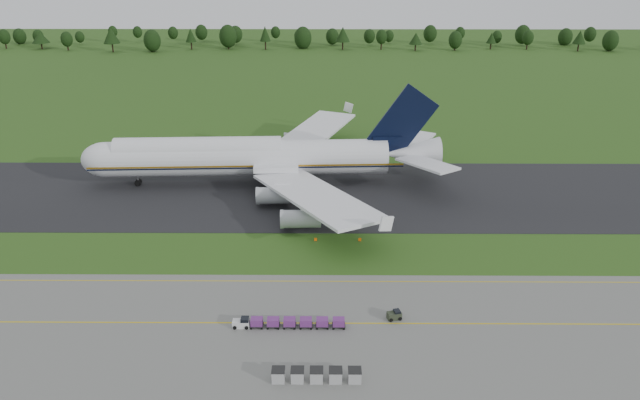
{
  "coord_description": "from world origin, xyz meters",
  "views": [
    {
      "loc": [
        1.02,
        -98.47,
        51.46
      ],
      "look_at": [
        0.36,
        2.0,
        9.39
      ],
      "focal_mm": 35.0,
      "sensor_mm": 36.0,
      "label": 1
    }
  ],
  "objects_px": {
    "uld_row": "(317,375)",
    "edge_markers": "(338,240)",
    "baggage_train": "(287,322)",
    "utility_cart": "(394,316)",
    "aircraft": "(254,157)"
  },
  "relations": [
    {
      "from": "utility_cart",
      "to": "edge_markers",
      "type": "relative_size",
      "value": 0.26
    },
    {
      "from": "utility_cart",
      "to": "edge_markers",
      "type": "distance_m",
      "value": 26.8
    },
    {
      "from": "baggage_train",
      "to": "uld_row",
      "type": "relative_size",
      "value": 1.43
    },
    {
      "from": "baggage_train",
      "to": "edge_markers",
      "type": "bearing_deg",
      "value": 74.42
    },
    {
      "from": "aircraft",
      "to": "utility_cart",
      "type": "height_order",
      "value": "aircraft"
    },
    {
      "from": "aircraft",
      "to": "edge_markers",
      "type": "height_order",
      "value": "aircraft"
    },
    {
      "from": "utility_cart",
      "to": "aircraft",
      "type": "bearing_deg",
      "value": 115.4
    },
    {
      "from": "aircraft",
      "to": "uld_row",
      "type": "bearing_deg",
      "value": -77.84
    },
    {
      "from": "uld_row",
      "to": "edge_markers",
      "type": "distance_m",
      "value": 39.74
    },
    {
      "from": "edge_markers",
      "to": "aircraft",
      "type": "bearing_deg",
      "value": 122.04
    },
    {
      "from": "aircraft",
      "to": "edge_markers",
      "type": "xyz_separation_m",
      "value": [
        18.25,
        -29.16,
        -6.23
      ]
    },
    {
      "from": "baggage_train",
      "to": "utility_cart",
      "type": "xyz_separation_m",
      "value": [
        15.53,
        2.17,
        -0.23
      ]
    },
    {
      "from": "aircraft",
      "to": "baggage_train",
      "type": "distance_m",
      "value": 58.22
    },
    {
      "from": "aircraft",
      "to": "edge_markers",
      "type": "bearing_deg",
      "value": -57.96
    },
    {
      "from": "baggage_train",
      "to": "uld_row",
      "type": "height_order",
      "value": "uld_row"
    }
  ]
}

